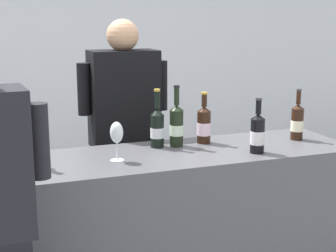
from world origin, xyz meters
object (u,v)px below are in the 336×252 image
at_px(wine_bottle_3, 297,122).
at_px(wine_bottle_2, 27,142).
at_px(wine_glass, 117,134).
at_px(wine_bottle_4, 157,127).
at_px(wine_bottle_6, 177,125).
at_px(wine_bottle_5, 204,125).
at_px(wine_bottle_0, 258,133).
at_px(person_server, 125,154).

bearing_deg(wine_bottle_3, wine_bottle_2, -179.33).
bearing_deg(wine_glass, wine_bottle_4, 34.49).
relative_size(wine_bottle_4, wine_bottle_6, 0.95).
bearing_deg(wine_bottle_5, wine_bottle_2, -172.47).
bearing_deg(wine_bottle_0, wine_bottle_2, 172.09).
height_order(wine_bottle_6, person_server, person_server).
bearing_deg(wine_bottle_0, wine_bottle_3, 25.97).
bearing_deg(wine_bottle_5, person_server, 128.10).
bearing_deg(wine_glass, wine_bottle_0, -8.16).
relative_size(wine_bottle_6, wine_glass, 1.71).
distance_m(wine_bottle_4, person_server, 0.52).
height_order(wine_bottle_0, wine_glass, wine_bottle_0).
bearing_deg(wine_bottle_5, wine_bottle_0, -58.58).
bearing_deg(wine_bottle_4, wine_bottle_3, -8.08).
xyz_separation_m(wine_bottle_0, wine_bottle_3, (0.37, 0.18, 0.00)).
height_order(wine_bottle_2, wine_bottle_6, wine_bottle_6).
relative_size(wine_bottle_3, wine_bottle_4, 0.92).
relative_size(wine_bottle_0, wine_bottle_2, 0.93).
relative_size(wine_bottle_2, person_server, 0.19).
bearing_deg(wine_bottle_4, wine_bottle_2, -169.17).
height_order(wine_bottle_3, person_server, person_server).
distance_m(wine_bottle_5, wine_bottle_6, 0.18).
distance_m(wine_bottle_0, wine_bottle_3, 0.42).
bearing_deg(wine_bottle_4, wine_glass, -145.51).
distance_m(wine_bottle_3, wine_bottle_6, 0.74).
height_order(wine_bottle_5, wine_bottle_6, wine_bottle_6).
bearing_deg(wine_bottle_6, wine_bottle_0, -38.48).
bearing_deg(wine_bottle_0, wine_bottle_5, 121.42).
height_order(wine_bottle_3, wine_bottle_5, wine_bottle_3).
bearing_deg(wine_bottle_2, wine_bottle_6, 8.19).
xyz_separation_m(wine_bottle_2, wine_bottle_6, (0.82, 0.12, -0.00)).
relative_size(wine_bottle_0, wine_bottle_5, 1.00).
distance_m(wine_bottle_3, person_server, 1.10).
xyz_separation_m(wine_bottle_0, wine_bottle_5, (-0.18, 0.30, 0.00)).
distance_m(wine_bottle_2, wine_bottle_5, 1.01).
height_order(wine_bottle_5, person_server, person_server).
relative_size(wine_bottle_2, wine_bottle_3, 1.06).
bearing_deg(wine_bottle_6, wine_bottle_2, -171.81).
relative_size(wine_bottle_6, person_server, 0.21).
bearing_deg(wine_bottle_2, wine_bottle_4, 10.83).
bearing_deg(wine_bottle_0, wine_glass, 171.84).
distance_m(wine_bottle_5, person_server, 0.63).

